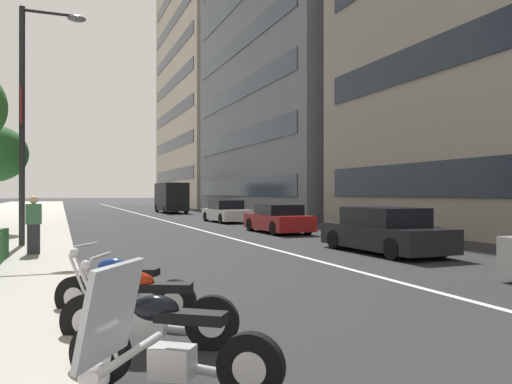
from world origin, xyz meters
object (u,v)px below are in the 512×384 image
at_px(delivery_van_ahead, 171,197).
at_px(street_lamp_with_banners, 32,102).
at_px(pedestrian_on_plaza, 34,225).
at_px(car_following_behind, 384,231).
at_px(motorcycle_nearest_camera, 123,292).
at_px(car_approaching_light, 278,220).
at_px(car_far_down_avenue, 226,212).
at_px(motorcycle_mid_row, 170,348).
at_px(motorcycle_under_tarp, 147,313).

height_order(delivery_van_ahead, street_lamp_with_banners, street_lamp_with_banners).
bearing_deg(pedestrian_on_plaza, car_following_behind, -108.79).
xyz_separation_m(motorcycle_nearest_camera, pedestrian_on_plaza, (7.75, 1.50, 0.53)).
height_order(motorcycle_nearest_camera, car_approaching_light, car_approaching_light).
xyz_separation_m(car_far_down_avenue, delivery_van_ahead, (16.26, 0.09, 0.83)).
relative_size(delivery_van_ahead, pedestrian_on_plaza, 3.62).
bearing_deg(street_lamp_with_banners, motorcycle_mid_row, -172.21).
bearing_deg(car_far_down_avenue, motorcycle_mid_row, 159.10).
relative_size(motorcycle_nearest_camera, car_approaching_light, 0.43).
height_order(motorcycle_nearest_camera, car_following_behind, car_following_behind).
xyz_separation_m(car_following_behind, car_approaching_light, (8.30, -0.15, -0.05)).
relative_size(car_far_down_avenue, street_lamp_with_banners, 0.60).
xyz_separation_m(motorcycle_nearest_camera, delivery_van_ahead, (38.99, -8.76, 1.06)).
xyz_separation_m(motorcycle_nearest_camera, car_following_behind, (5.49, -8.33, 0.24)).
relative_size(delivery_van_ahead, street_lamp_with_banners, 0.75).
relative_size(motorcycle_mid_row, car_far_down_avenue, 0.38).
relative_size(motorcycle_nearest_camera, car_following_behind, 0.40).
distance_m(delivery_van_ahead, street_lamp_with_banners, 30.69).
bearing_deg(car_following_behind, motorcycle_under_tarp, 128.91).
relative_size(motorcycle_mid_row, delivery_van_ahead, 0.30).
distance_m(motorcycle_mid_row, motorcycle_nearest_camera, 2.77).
bearing_deg(car_far_down_avenue, pedestrian_on_plaza, 143.37).
relative_size(motorcycle_mid_row, car_approaching_light, 0.41).
distance_m(car_approaching_light, pedestrian_on_plaza, 11.68).
relative_size(motorcycle_mid_row, car_following_behind, 0.38).
bearing_deg(street_lamp_with_banners, motorcycle_under_tarp, -171.21).
xyz_separation_m(motorcycle_mid_row, motorcycle_under_tarp, (1.40, -0.02, 0.01)).
relative_size(motorcycle_nearest_camera, delivery_van_ahead, 0.32).
bearing_deg(car_far_down_avenue, motorcycle_nearest_camera, 156.75).
xyz_separation_m(motorcycle_mid_row, car_far_down_avenue, (25.49, -8.74, 0.23)).
relative_size(motorcycle_mid_row, pedestrian_on_plaza, 1.10).
bearing_deg(car_approaching_light, delivery_van_ahead, -1.30).
distance_m(motorcycle_mid_row, car_following_behind, 11.65).
distance_m(car_following_behind, car_far_down_avenue, 17.24).
bearing_deg(car_approaching_light, motorcycle_mid_row, 152.50).
bearing_deg(motorcycle_under_tarp, car_far_down_avenue, -85.00).
bearing_deg(pedestrian_on_plaza, motorcycle_under_tarp, -175.71).
bearing_deg(pedestrian_on_plaza, car_approaching_light, -64.67).
distance_m(car_approaching_light, delivery_van_ahead, 25.21).
relative_size(motorcycle_under_tarp, car_approaching_light, 0.46).
height_order(car_following_behind, delivery_van_ahead, delivery_van_ahead).
bearing_deg(pedestrian_on_plaza, street_lamp_with_banners, -1.97).
xyz_separation_m(car_far_down_avenue, pedestrian_on_plaza, (-14.98, 10.35, 0.31)).
xyz_separation_m(motorcycle_mid_row, car_approaching_light, (16.56, -8.37, 0.20)).
xyz_separation_m(motorcycle_under_tarp, car_following_behind, (6.86, -8.20, 0.24)).
xyz_separation_m(motorcycle_under_tarp, car_far_down_avenue, (24.10, -8.72, 0.22)).
relative_size(motorcycle_under_tarp, pedestrian_on_plaza, 1.23).
height_order(car_following_behind, car_approaching_light, car_following_behind).
bearing_deg(street_lamp_with_banners, car_far_down_avenue, -40.30).
relative_size(car_following_behind, street_lamp_with_banners, 0.60).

